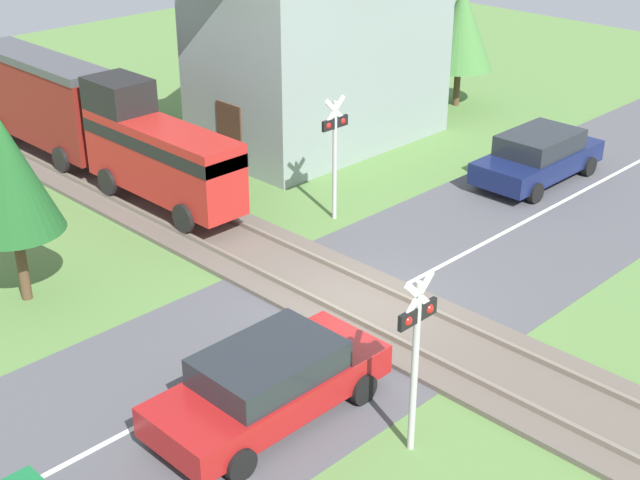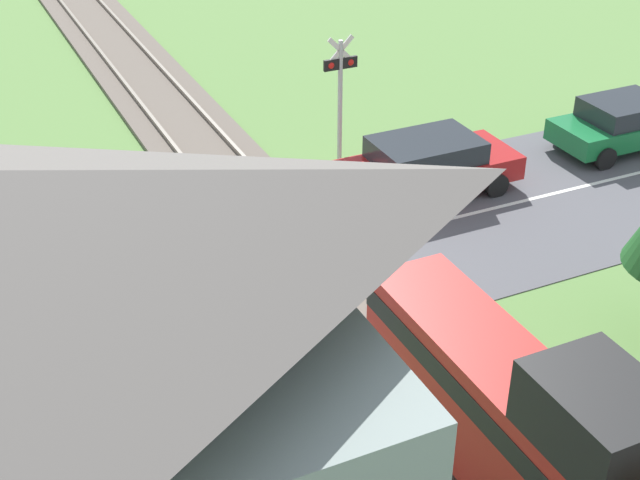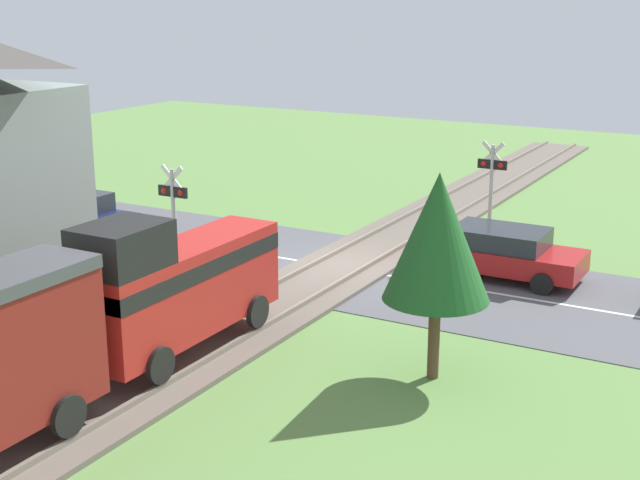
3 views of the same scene
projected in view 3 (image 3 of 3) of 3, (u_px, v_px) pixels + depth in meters
name	position (u px, v px, depth m)	size (l,w,h in m)	color
ground_plane	(343.00, 269.00, 25.62)	(60.00, 60.00, 0.00)	#5B8442
road_surface	(343.00, 268.00, 25.62)	(48.00, 6.40, 0.02)	#515156
track_bed	(344.00, 267.00, 25.60)	(2.80, 48.00, 0.24)	#665B51
train	(66.00, 327.00, 16.07)	(1.58, 11.99, 3.18)	red
car_near_crossing	(499.00, 251.00, 24.69)	(4.60, 2.03, 1.41)	#A81919
car_far_side	(69.00, 215.00, 28.53)	(4.51, 1.99, 1.51)	#141E4C
crossing_signal_west_approach	(491.00, 182.00, 26.85)	(0.90, 0.18, 3.40)	#B7B7B7
crossing_signal_east_approach	(174.00, 211.00, 23.23)	(0.90, 0.18, 3.40)	#B7B7B7
pedestrian_by_station	(90.00, 317.00, 19.60)	(0.43, 0.43, 1.74)	#2D4C8E
tree_roadside_hedge	(438.00, 238.00, 17.62)	(2.17, 2.17, 4.32)	brown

